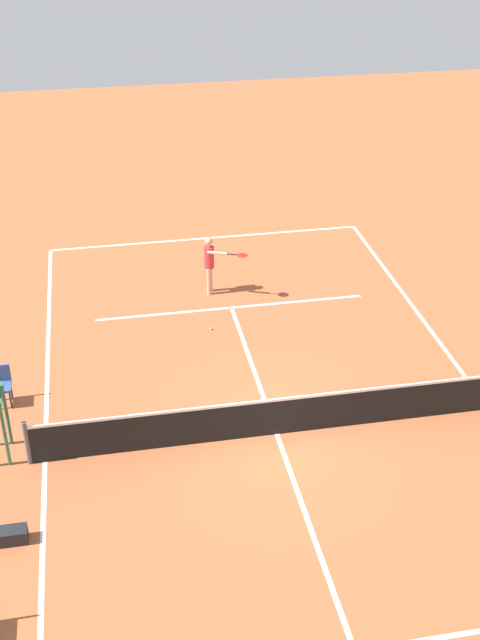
{
  "coord_description": "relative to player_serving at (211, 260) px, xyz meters",
  "views": [
    {
      "loc": [
        3.44,
        14.01,
        11.44
      ],
      "look_at": [
        0.14,
        -3.7,
        0.8
      ],
      "focal_mm": 46.24,
      "sensor_mm": 36.0,
      "label": 1
    }
  ],
  "objects": [
    {
      "name": "ground_plane",
      "position": [
        -0.41,
        6.72,
        -1.05
      ],
      "size": [
        60.0,
        60.0,
        0.0
      ],
      "primitive_type": "plane",
      "color": "#AD5933"
    },
    {
      "name": "court_lines",
      "position": [
        -0.41,
        6.72,
        -1.04
      ],
      "size": [
        10.17,
        20.96,
        0.01
      ],
      "color": "white",
      "rests_on": "ground"
    },
    {
      "name": "tennis_net",
      "position": [
        -0.41,
        6.72,
        -0.55
      ],
      "size": [
        10.77,
        0.1,
        1.07
      ],
      "color": "#4C4C51",
      "rests_on": "ground"
    },
    {
      "name": "player_serving",
      "position": [
        0.0,
        0.0,
        0.0
      ],
      "size": [
        1.18,
        0.95,
        1.75
      ],
      "rotation": [
        0.0,
        0.0,
        1.18
      ],
      "color": "#D8A884",
      "rests_on": "ground"
    },
    {
      "name": "tennis_ball",
      "position": [
        0.34,
        2.04,
        -1.01
      ],
      "size": [
        0.07,
        0.07,
        0.07
      ],
      "primitive_type": "sphere",
      "color": "#CCE033",
      "rests_on": "ground"
    },
    {
      "name": "courtside_chair_mid",
      "position": [
        5.58,
        4.4,
        -0.51
      ],
      "size": [
        0.44,
        0.46,
        0.95
      ],
      "color": "#262626",
      "rests_on": "ground"
    },
    {
      "name": "equipment_bag",
      "position": [
        5.27,
        8.94,
        -0.9
      ],
      "size": [
        0.76,
        0.32,
        0.3
      ],
      "primitive_type": "cube",
      "color": "black",
      "rests_on": "ground"
    }
  ]
}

